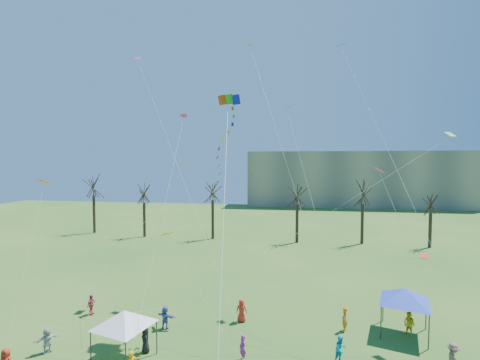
# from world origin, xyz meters

# --- Properties ---
(distant_building) EXTENTS (60.00, 14.00, 15.00)m
(distant_building) POSITION_xyz_m (22.00, 82.00, 7.50)
(distant_building) COLOR gray
(distant_building) RESTS_ON ground
(bare_tree_row) EXTENTS (70.22, 7.79, 10.00)m
(bare_tree_row) POSITION_xyz_m (1.49, 36.35, 6.71)
(bare_tree_row) COLOR black
(bare_tree_row) RESTS_ON ground
(big_box_kite) EXTENTS (2.06, 8.23, 20.58)m
(big_box_kite) POSITION_xyz_m (-1.65, 9.58, 12.56)
(big_box_kite) COLOR #C13C0D
(big_box_kite) RESTS_ON ground
(canopy_tent_white) EXTENTS (3.97, 3.97, 3.10)m
(canopy_tent_white) POSITION_xyz_m (-6.83, 3.92, 2.62)
(canopy_tent_white) COLOR #3F3F44
(canopy_tent_white) RESTS_ON ground
(canopy_tent_blue) EXTENTS (4.18, 4.18, 3.29)m
(canopy_tent_blue) POSITION_xyz_m (11.05, 9.63, 2.78)
(canopy_tent_blue) COLOR #3F3F44
(canopy_tent_blue) RESTS_ON ground
(festival_crowd) EXTENTS (25.82, 9.90, 1.85)m
(festival_crowd) POSITION_xyz_m (0.62, 5.20, 0.84)
(festival_crowd) COLOR red
(festival_crowd) RESTS_ON ground
(small_kites_aloft) EXTENTS (28.45, 16.70, 33.85)m
(small_kites_aloft) POSITION_xyz_m (-0.21, 10.26, 13.68)
(small_kites_aloft) COLOR orange
(small_kites_aloft) RESTS_ON ground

